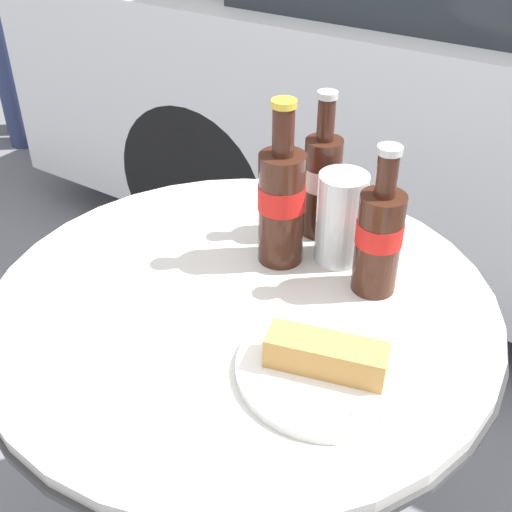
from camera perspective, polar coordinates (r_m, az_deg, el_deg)
The scene contains 6 objects.
bistro_table at distance 1.05m, azimuth -1.14°, elevation -10.73°, with size 0.75×0.75×0.77m.
cola_bottle_left at distance 0.92m, azimuth 10.87°, elevation 1.70°, with size 0.07×0.07×0.23m.
cola_bottle_right at distance 0.96m, azimuth 2.29°, elevation 4.88°, with size 0.07×0.07×0.26m.
cola_bottle_center at distance 1.04m, azimuth 5.89°, elevation 6.66°, with size 0.06×0.06×0.24m.
drinking_glass at distance 0.99m, azimuth 7.52°, elevation 3.01°, with size 0.08×0.08×0.15m.
lunch_plate_near at distance 0.81m, azimuth 6.34°, elevation -9.52°, with size 0.23×0.23×0.06m.
Camera 1 is at (0.42, -0.61, 1.35)m, focal length 45.00 mm.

